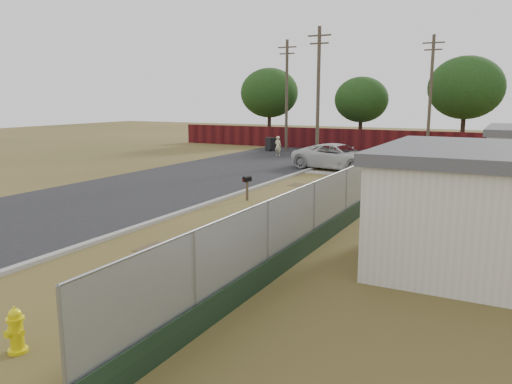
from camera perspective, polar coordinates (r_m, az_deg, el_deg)
The scene contains 12 objects.
ground at distance 18.55m, azimuth 0.94°, elevation -2.85°, with size 120.00×120.00×0.00m, color brown.
street at distance 28.70m, azimuth -3.91°, elevation 1.98°, with size 15.10×60.00×0.12m.
chainlink_fence at distance 18.20m, azimuth 11.23°, elevation -0.74°, with size 0.10×27.06×2.02m.
privacy_fence at distance 43.61m, azimuth 8.71°, elevation 6.01°, with size 30.00×0.12×1.80m, color #4B1012.
utility_poles at distance 38.63m, azimuth 10.07°, elevation 11.03°, with size 12.60×8.24×9.00m.
horizon_trees at distance 40.34m, azimuth 17.56°, elevation 10.59°, with size 33.32×31.94×7.78m.
fire_hydrant at distance 9.81m, azimuth -25.74°, elevation -14.11°, with size 0.38×0.39×0.84m.
mailbox at distance 21.35m, azimuth -1.03°, elevation 1.25°, with size 0.26×0.47×1.07m.
pickup_truck at distance 31.23m, azimuth 9.41°, elevation 4.00°, with size 2.63×5.70×1.58m, color silver.
pedestrian at distance 38.11m, azimuth 2.53°, elevation 5.27°, with size 0.56×0.37×1.53m, color beige.
trash_bin at distance 41.81m, azimuth 1.70°, elevation 5.49°, with size 0.95×1.02×1.13m.
scattered_litter at distance 16.20m, azimuth -2.05°, elevation -4.71°, with size 2.78×11.84×0.07m.
Camera 1 is at (8.09, -16.13, 4.33)m, focal length 35.00 mm.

